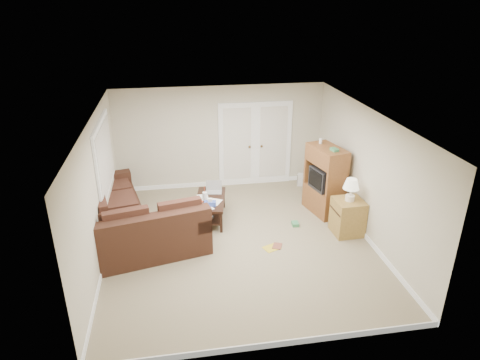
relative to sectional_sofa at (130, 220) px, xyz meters
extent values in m
plane|color=gray|center=(2.07, -0.57, -0.37)|extent=(5.50, 5.50, 0.00)
cube|color=white|center=(2.07, -0.57, 2.13)|extent=(5.00, 5.50, 0.02)
cube|color=beige|center=(-0.43, -0.57, 0.88)|extent=(0.02, 5.50, 2.50)
cube|color=beige|center=(4.57, -0.57, 0.88)|extent=(0.02, 5.50, 2.50)
cube|color=beige|center=(2.07, 2.18, 0.88)|extent=(5.00, 0.02, 2.50)
cube|color=beige|center=(2.07, -3.32, 0.88)|extent=(5.00, 0.02, 2.50)
cube|color=silver|center=(2.47, 2.15, 0.65)|extent=(0.90, 0.04, 2.13)
cube|color=silver|center=(3.37, 2.15, 0.65)|extent=(0.90, 0.04, 2.13)
cube|color=white|center=(2.47, 2.12, 0.70)|extent=(0.68, 0.02, 1.80)
cube|color=white|center=(3.37, 2.12, 0.70)|extent=(0.68, 0.02, 1.80)
cube|color=silver|center=(-0.40, 0.43, 1.18)|extent=(0.04, 1.92, 1.42)
cube|color=white|center=(-0.38, 0.43, 1.18)|extent=(0.02, 1.74, 1.24)
cube|color=#3C2217|center=(-0.33, 0.51, -0.14)|extent=(1.54, 2.73, 0.47)
cube|color=#3C2217|center=(-0.69, 0.43, 0.34)|extent=(0.82, 2.56, 0.48)
cube|color=#3C2217|center=(-0.58, 1.63, 0.22)|extent=(1.04, 0.48, 0.25)
cube|color=#48271C|center=(-0.24, 0.53, 0.16)|extent=(1.19, 2.54, 0.13)
cube|color=#3C2217|center=(0.44, -0.63, -0.14)|extent=(2.18, 1.42, 0.47)
cube|color=#3C2217|center=(0.52, -0.99, 0.34)|extent=(2.02, 0.70, 0.48)
cube|color=#3C2217|center=(1.29, -0.44, 0.22)|extent=(0.48, 1.04, 0.25)
cube|color=#48271C|center=(0.42, -0.55, 0.16)|extent=(2.00, 1.07, 0.13)
cube|color=black|center=(1.29, -0.44, 0.36)|extent=(0.54, 0.95, 0.03)
cube|color=red|center=(1.24, -0.20, 0.38)|extent=(0.38, 0.21, 0.02)
cube|color=black|center=(1.62, 0.44, 0.09)|extent=(0.79, 1.27, 0.05)
cube|color=black|center=(1.62, 0.44, -0.21)|extent=(0.69, 1.17, 0.03)
cylinder|color=white|center=(1.51, 0.41, 0.20)|extent=(0.10, 0.10, 0.17)
cylinder|color=red|center=(1.51, 0.41, 0.36)|extent=(0.01, 0.01, 0.15)
cube|color=#354DAD|center=(1.59, 0.12, 0.16)|extent=(0.26, 0.17, 0.10)
cube|color=white|center=(1.61, 0.34, 0.11)|extent=(0.49, 0.70, 0.00)
cube|color=brown|center=(4.11, 0.40, -0.09)|extent=(0.72, 1.03, 0.56)
cube|color=brown|center=(4.11, 0.40, 0.94)|extent=(0.72, 1.03, 0.37)
cube|color=black|center=(4.09, 0.40, 0.42)|extent=(0.57, 0.65, 0.47)
cube|color=black|center=(3.87, 0.34, 0.44)|extent=(0.12, 0.48, 0.37)
cube|color=#3C8554|center=(4.16, 0.17, 1.15)|extent=(0.15, 0.19, 0.06)
cylinder|color=white|center=(4.04, 0.67, 1.18)|extent=(0.07, 0.07, 0.11)
cube|color=olive|center=(4.27, -0.57, -0.01)|extent=(0.58, 0.58, 0.73)
cylinder|color=white|center=(4.27, -0.57, 0.41)|extent=(0.18, 0.18, 0.11)
cylinder|color=white|center=(4.27, -0.57, 0.54)|extent=(0.03, 0.03, 0.16)
cone|color=beige|center=(4.27, -0.57, 0.71)|extent=(0.31, 0.31, 0.20)
cube|color=white|center=(4.01, 1.81, -0.21)|extent=(0.15, 0.13, 0.32)
cube|color=gold|center=(2.65, -0.88, -0.37)|extent=(0.37, 0.34, 0.01)
cube|color=#3C8554|center=(3.33, -0.12, -0.34)|extent=(0.14, 0.19, 0.07)
imported|color=brown|center=(2.69, -0.81, -0.36)|extent=(0.24, 0.27, 0.02)
camera|label=1|loc=(0.93, -7.61, 4.08)|focal=32.00mm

